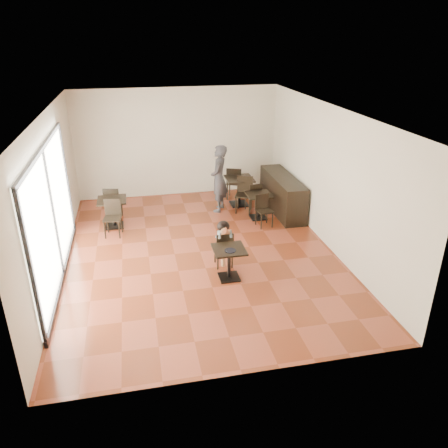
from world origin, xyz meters
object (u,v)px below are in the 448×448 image
object	(u,v)px
child	(224,244)
cafe_table_left	(113,213)
adult_patron	(219,179)
child_table	(229,263)
chair_left_b	(112,219)
cafe_table_mid	(258,206)
chair_left_a	(113,203)
child_chair	(224,248)
chair_back_a	(235,183)
cafe_table_back	(239,191)
chair_back_b	(244,195)
chair_mid_b	(264,211)
chair_mid_a	(253,197)

from	to	relation	value
child	cafe_table_left	xyz separation A→B (m)	(-2.36, 2.58, -0.14)
child	adult_patron	distance (m)	3.19
child_table	chair_left_b	bearing A→B (deg)	132.48
child_table	chair_left_b	size ratio (longest dim) A/B	0.75
child	cafe_table_mid	bearing A→B (deg)	58.26
cafe_table_left	chair_left_a	xyz separation A→B (m)	(-0.00, 0.55, 0.08)
cafe_table_left	child_chair	bearing A→B (deg)	-47.52
child_table	cafe_table_mid	xyz separation A→B (m)	(1.45, 2.89, 0.01)
chair_back_a	chair_left_a	bearing A→B (deg)	35.88
cafe_table_back	cafe_table_mid	bearing A→B (deg)	-75.53
cafe_table_back	child_table	bearing A→B (deg)	-106.50
cafe_table_back	chair_back_a	xyz separation A→B (m)	(0.00, 0.55, 0.08)
child	chair_back_b	world-z (taller)	child
cafe_table_mid	chair_back_b	size ratio (longest dim) A/B	0.70
chair_mid_b	chair_left_b	size ratio (longest dim) A/B	0.92
cafe_table_back	chair_back_a	world-z (taller)	chair_back_a
chair_back_b	adult_patron	bearing A→B (deg)	-178.52
adult_patron	child_table	bearing A→B (deg)	14.38
adult_patron	child	bearing A→B (deg)	12.97
chair_back_a	chair_left_b	bearing A→B (deg)	51.28
chair_left_a	chair_left_b	size ratio (longest dim) A/B	1.00
chair_left_b	chair_back_a	xyz separation A→B (m)	(3.53, 1.94, 0.04)
child_chair	chair_left_a	bearing A→B (deg)	-52.97
child_table	chair_mid_b	size ratio (longest dim) A/B	0.82
cafe_table_mid	chair_left_b	size ratio (longest dim) A/B	0.76
child_chair	cafe_table_mid	bearing A→B (deg)	-121.74
chair_mid_b	chair_back_a	bearing A→B (deg)	87.46
chair_left_b	cafe_table_back	bearing A→B (deg)	30.80
child	chair_back_b	bearing A→B (deg)	67.71
child_chair	chair_mid_a	world-z (taller)	chair_mid_a
chair_mid_b	chair_back_a	world-z (taller)	chair_back_a
cafe_table_left	chair_back_a	bearing A→B (deg)	21.46
chair_mid_a	chair_left_b	world-z (taller)	chair_left_b
child	chair_left_a	bearing A→B (deg)	127.03
cafe_table_back	child	bearing A→B (deg)	-108.98
adult_patron	cafe_table_back	xyz separation A→B (m)	(0.65, 0.30, -0.53)
chair_left_b	chair_mid_b	bearing A→B (deg)	5.87
chair_mid_b	chair_left_a	distance (m)	4.03
cafe_table_mid	chair_mid_b	size ratio (longest dim) A/B	0.83
child_chair	cafe_table_mid	xyz separation A→B (m)	(1.45, 2.34, -0.06)
child_chair	cafe_table_left	world-z (taller)	child_chair
child_table	child	size ratio (longest dim) A/B	0.66
child_chair	child	size ratio (longest dim) A/B	0.79
child_chair	adult_patron	distance (m)	3.20
child_table	chair_mid_a	distance (m)	3.74
chair_left_b	chair_back_b	size ratio (longest dim) A/B	0.93
cafe_table_left	chair_left_a	bearing A→B (deg)	90.00
adult_patron	chair_back_a	distance (m)	1.16
chair_left_a	chair_back_a	distance (m)	3.63
chair_back_b	chair_back_a	bearing A→B (deg)	112.52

